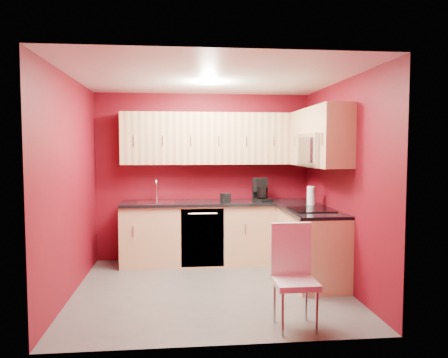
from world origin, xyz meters
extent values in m
plane|color=#53514E|center=(0.00, 0.00, 0.00)|extent=(3.20, 3.20, 0.00)
plane|color=white|center=(0.00, 0.00, 2.50)|extent=(3.20, 3.20, 0.00)
plane|color=maroon|center=(0.00, 1.50, 1.25)|extent=(3.20, 0.00, 3.20)
plane|color=maroon|center=(0.00, -1.50, 1.25)|extent=(3.20, 0.00, 3.20)
plane|color=maroon|center=(-1.60, 0.00, 1.25)|extent=(0.00, 3.00, 3.00)
plane|color=maroon|center=(1.60, 0.00, 1.25)|extent=(0.00, 3.00, 3.00)
cube|color=tan|center=(0.20, 1.20, 0.43)|extent=(2.80, 0.60, 0.87)
cube|color=tan|center=(1.30, 0.25, 0.43)|extent=(0.60, 1.30, 0.87)
cube|color=black|center=(0.20, 1.19, 0.89)|extent=(2.80, 0.63, 0.04)
cube|color=black|center=(1.29, 0.23, 0.89)|extent=(0.63, 1.27, 0.04)
cube|color=#D2B777|center=(0.20, 1.32, 1.83)|extent=(2.80, 0.35, 0.75)
cube|color=#D2B777|center=(1.43, 0.86, 1.83)|extent=(0.35, 0.57, 0.75)
cube|color=#D2B777|center=(1.43, -0.29, 1.83)|extent=(0.35, 0.22, 0.75)
cube|color=#D2B777|center=(1.43, 0.20, 2.04)|extent=(0.35, 0.76, 0.33)
cube|color=silver|center=(1.40, 0.20, 1.66)|extent=(0.40, 0.76, 0.42)
cube|color=black|center=(1.21, 0.20, 1.66)|extent=(0.02, 0.62, 0.33)
cylinder|color=silver|center=(1.19, -0.03, 1.66)|extent=(0.02, 0.02, 0.29)
cube|color=black|center=(1.28, 0.20, 0.92)|extent=(0.50, 0.55, 0.01)
cube|color=silver|center=(-0.70, 1.18, 0.91)|extent=(0.52, 0.42, 0.02)
cylinder|color=silver|center=(-0.70, 1.38, 1.04)|extent=(0.02, 0.02, 0.26)
torus|color=silver|center=(-0.70, 1.31, 1.17)|extent=(0.02, 0.16, 0.16)
cylinder|color=silver|center=(-0.70, 1.24, 1.11)|extent=(0.02, 0.02, 0.12)
cube|color=black|center=(-0.05, 0.91, 0.43)|extent=(0.60, 0.02, 0.82)
cylinder|color=white|center=(0.00, 0.30, 2.48)|extent=(0.20, 0.20, 0.01)
camera|label=1|loc=(-0.37, -5.10, 1.68)|focal=35.00mm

